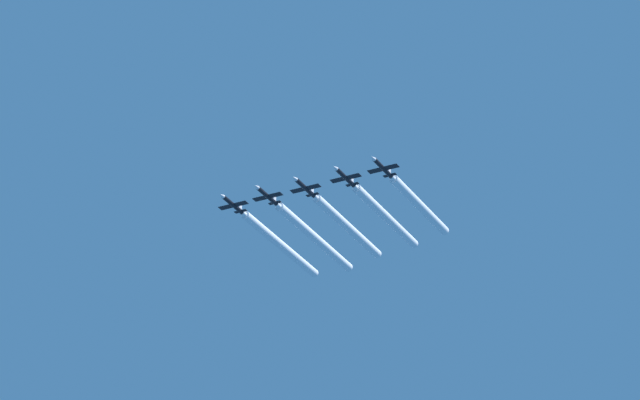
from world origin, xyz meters
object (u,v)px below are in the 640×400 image
at_px(jet_far_left, 382,167).
at_px(jet_inner_left, 344,176).
at_px(jet_far_right, 232,204).
at_px(jet_inner_right, 266,195).
at_px(jet_center, 304,187).

distance_m(jet_far_left, jet_inner_left, 10.32).
height_order(jet_inner_left, jet_far_right, jet_inner_left).
bearing_deg(jet_inner_right, jet_far_right, -2.17).
distance_m(jet_far_left, jet_inner_right, 31.37).
bearing_deg(jet_center, jet_inner_left, -179.04).
bearing_deg(jet_inner_right, jet_far_left, 179.04).
xyz_separation_m(jet_inner_left, jet_center, (10.73, 0.18, -0.32)).
bearing_deg(jet_inner_left, jet_far_left, 175.58).
distance_m(jet_inner_left, jet_inner_right, 21.08).
height_order(jet_inner_right, jet_far_right, jet_far_right).
distance_m(jet_far_left, jet_far_right, 41.24).
relative_size(jet_inner_right, jet_far_right, 1.00).
bearing_deg(jet_far_right, jet_center, 179.19).
distance_m(jet_far_left, jet_center, 21.02).
bearing_deg(jet_far_right, jet_far_left, 178.75).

